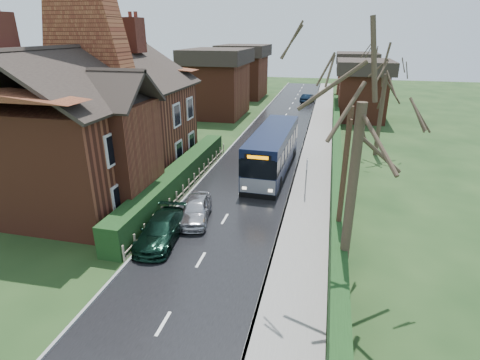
% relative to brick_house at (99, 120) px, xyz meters
% --- Properties ---
extents(ground, '(140.00, 140.00, 0.00)m').
position_rel_brick_house_xyz_m(ground, '(8.73, -4.78, -4.38)').
color(ground, '#334E21').
rests_on(ground, ground).
extents(road, '(6.00, 100.00, 0.02)m').
position_rel_brick_house_xyz_m(road, '(8.73, 5.22, -4.37)').
color(road, black).
rests_on(road, ground).
extents(pavement, '(2.50, 100.00, 0.14)m').
position_rel_brick_house_xyz_m(pavement, '(12.98, 5.22, -4.31)').
color(pavement, slate).
rests_on(pavement, ground).
extents(kerb_right, '(0.12, 100.00, 0.14)m').
position_rel_brick_house_xyz_m(kerb_right, '(11.78, 5.22, -4.31)').
color(kerb_right, gray).
rests_on(kerb_right, ground).
extents(kerb_left, '(0.12, 100.00, 0.10)m').
position_rel_brick_house_xyz_m(kerb_left, '(5.68, 5.22, -4.33)').
color(kerb_left, gray).
rests_on(kerb_left, ground).
extents(front_hedge, '(1.20, 16.00, 1.60)m').
position_rel_brick_house_xyz_m(front_hedge, '(4.83, 0.22, -3.58)').
color(front_hedge, black).
rests_on(front_hedge, ground).
extents(picket_fence, '(0.10, 16.00, 0.90)m').
position_rel_brick_house_xyz_m(picket_fence, '(5.58, 0.22, -3.93)').
color(picket_fence, gray).
rests_on(picket_fence, ground).
extents(right_wall_hedge, '(0.60, 50.00, 1.80)m').
position_rel_brick_house_xyz_m(right_wall_hedge, '(14.53, 5.22, -3.36)').
color(right_wall_hedge, maroon).
rests_on(right_wall_hedge, ground).
extents(brick_house, '(9.30, 14.60, 10.30)m').
position_rel_brick_house_xyz_m(brick_house, '(0.00, 0.00, 0.00)').
color(brick_house, maroon).
rests_on(brick_house, ground).
extents(bus, '(2.59, 10.16, 3.07)m').
position_rel_brick_house_xyz_m(bus, '(10.08, 5.20, -2.86)').
color(bus, black).
rests_on(bus, ground).
extents(car_silver, '(2.14, 3.91, 1.26)m').
position_rel_brick_house_xyz_m(car_silver, '(7.23, -3.17, -3.74)').
color(car_silver, '#BCBBC0').
rests_on(car_silver, ground).
extents(car_green, '(2.04, 4.26, 1.20)m').
position_rel_brick_house_xyz_m(car_green, '(6.36, -5.64, -3.78)').
color(car_green, black).
rests_on(car_green, ground).
extents(car_distant, '(2.11, 3.87, 1.21)m').
position_rel_brick_house_xyz_m(car_distant, '(10.73, 34.33, -3.77)').
color(car_distant, black).
rests_on(car_distant, ground).
extents(bus_stop_sign, '(0.07, 0.38, 2.51)m').
position_rel_brick_house_xyz_m(bus_stop_sign, '(12.73, 1.13, -2.72)').
color(bus_stop_sign, slate).
rests_on(bus_stop_sign, ground).
extents(telegraph_pole, '(0.23, 0.87, 6.77)m').
position_rel_brick_house_xyz_m(telegraph_pole, '(14.53, -5.06, -0.95)').
color(telegraph_pole, '#322216').
rests_on(telegraph_pole, ground).
extents(tree_right_near, '(4.84, 4.84, 10.45)m').
position_rel_brick_house_xyz_m(tree_right_near, '(14.73, -7.33, 3.43)').
color(tree_right_near, '#392E22').
rests_on(tree_right_near, ground).
extents(tree_right_far, '(4.76, 4.76, 9.20)m').
position_rel_brick_house_xyz_m(tree_right_far, '(17.73, 11.00, 2.49)').
color(tree_right_far, '#3A2E22').
rests_on(tree_right_far, ground).
extents(tree_house_side, '(3.96, 3.96, 9.00)m').
position_rel_brick_house_xyz_m(tree_house_side, '(-4.16, 10.65, 2.35)').
color(tree_house_side, '#3C2F23').
rests_on(tree_house_side, ground).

